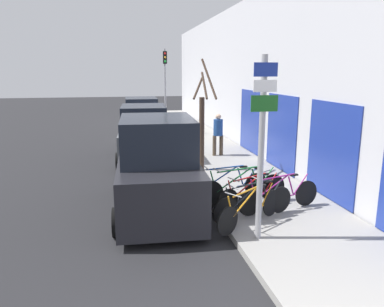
% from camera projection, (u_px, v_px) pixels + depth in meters
% --- Properties ---
extents(ground_plane, '(80.00, 80.00, 0.00)m').
position_uv_depth(ground_plane, '(154.00, 167.00, 13.98)').
color(ground_plane, black).
extents(sidewalk_curb, '(3.20, 32.00, 0.15)m').
position_uv_depth(sidewalk_curb, '(205.00, 148.00, 17.13)').
color(sidewalk_curb, gray).
rests_on(sidewalk_curb, ground).
extents(building_facade, '(0.23, 32.00, 6.50)m').
position_uv_depth(building_facade, '(244.00, 78.00, 16.69)').
color(building_facade, '#BCBCC1').
rests_on(building_facade, ground).
extents(signpost, '(0.54, 0.14, 3.67)m').
position_uv_depth(signpost, '(262.00, 143.00, 7.27)').
color(signpost, '#939399').
rests_on(signpost, sidewalk_curb).
extents(bicycle_0, '(1.88, 1.24, 0.87)m').
position_uv_depth(bicycle_0, '(251.00, 209.00, 8.28)').
color(bicycle_0, black).
rests_on(bicycle_0, sidewalk_curb).
extents(bicycle_1, '(2.13, 0.77, 0.90)m').
position_uv_depth(bicycle_1, '(254.00, 203.00, 8.61)').
color(bicycle_1, black).
rests_on(bicycle_1, sidewalk_curb).
extents(bicycle_2, '(2.28, 0.64, 0.91)m').
position_uv_depth(bicycle_2, '(279.00, 195.00, 9.14)').
color(bicycle_2, black).
rests_on(bicycle_2, sidewalk_curb).
extents(bicycle_3, '(2.06, 0.87, 0.83)m').
position_uv_depth(bicycle_3, '(253.00, 193.00, 9.41)').
color(bicycle_3, black).
rests_on(bicycle_3, sidewalk_curb).
extents(bicycle_4, '(2.47, 0.52, 0.99)m').
position_uv_depth(bicycle_4, '(242.00, 189.00, 9.55)').
color(bicycle_4, black).
rests_on(bicycle_4, sidewalk_curb).
extents(bicycle_5, '(2.24, 0.44, 0.92)m').
position_uv_depth(bicycle_5, '(229.00, 185.00, 9.95)').
color(bicycle_5, black).
rests_on(bicycle_5, sidewalk_curb).
extents(parked_car_0, '(2.27, 4.43, 2.43)m').
position_uv_depth(parked_car_0, '(157.00, 171.00, 9.28)').
color(parked_car_0, black).
rests_on(parked_car_0, ground).
extents(parked_car_1, '(2.26, 4.45, 2.22)m').
position_uv_depth(parked_car_1, '(144.00, 136.00, 14.65)').
color(parked_car_1, '#51565B').
rests_on(parked_car_1, ground).
extents(parked_car_2, '(2.01, 4.22, 2.17)m').
position_uv_depth(parked_car_2, '(141.00, 120.00, 19.55)').
color(parked_car_2, silver).
rests_on(parked_car_2, ground).
extents(pedestrian_near, '(0.44, 0.38, 1.69)m').
position_uv_depth(pedestrian_near, '(218.00, 132.00, 15.05)').
color(pedestrian_near, '#4C3D2D').
rests_on(pedestrian_near, sidewalk_curb).
extents(street_tree, '(0.75, 1.04, 3.76)m').
position_uv_depth(street_tree, '(202.00, 125.00, 12.61)').
color(street_tree, '#3D2D23').
rests_on(street_tree, sidewalk_curb).
extents(traffic_light, '(0.20, 0.30, 4.50)m').
position_uv_depth(traffic_light, '(165.00, 80.00, 19.81)').
color(traffic_light, '#939399').
rests_on(traffic_light, sidewalk_curb).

